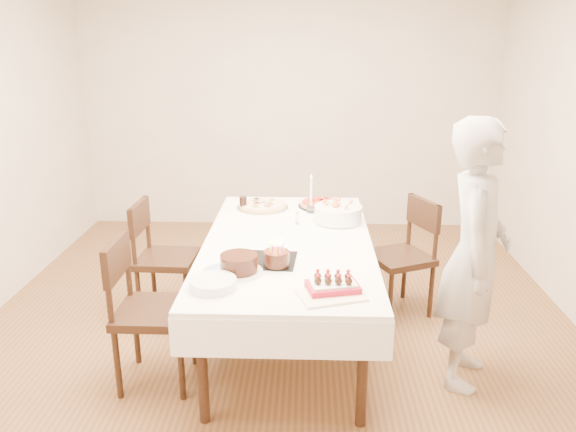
{
  "coord_description": "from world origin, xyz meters",
  "views": [
    {
      "loc": [
        0.21,
        -3.68,
        2.1
      ],
      "look_at": [
        0.08,
        -0.08,
        0.93
      ],
      "focal_mm": 35.0,
      "sensor_mm": 36.0,
      "label": 1
    }
  ],
  "objects_px": {
    "dining_table": "(288,290)",
    "cola_glass": "(243,203)",
    "chair_right_savory": "(399,258)",
    "taper_candle": "(311,193)",
    "layer_cake": "(239,264)",
    "pasta_bowl": "(338,213)",
    "person": "(474,256)",
    "strawberry_box": "(333,286)",
    "birthday_cake": "(277,253)",
    "chair_left_dessert": "(155,312)",
    "chair_left_savory": "(167,259)",
    "pizza_pepperoni": "(320,204)",
    "pizza_white": "(263,206)"
  },
  "relations": [
    {
      "from": "layer_cake",
      "to": "birthday_cake",
      "type": "xyz_separation_m",
      "value": [
        0.22,
        0.1,
        0.03
      ]
    },
    {
      "from": "cola_glass",
      "to": "dining_table",
      "type": "bearing_deg",
      "value": -60.84
    },
    {
      "from": "person",
      "to": "taper_candle",
      "type": "bearing_deg",
      "value": 61.03
    },
    {
      "from": "pizza_white",
      "to": "cola_glass",
      "type": "distance_m",
      "value": 0.16
    },
    {
      "from": "person",
      "to": "strawberry_box",
      "type": "xyz_separation_m",
      "value": [
        -0.86,
        -0.35,
        -0.05
      ]
    },
    {
      "from": "person",
      "to": "strawberry_box",
      "type": "height_order",
      "value": "person"
    },
    {
      "from": "cola_glass",
      "to": "pizza_pepperoni",
      "type": "bearing_deg",
      "value": 10.56
    },
    {
      "from": "chair_right_savory",
      "to": "layer_cake",
      "type": "xyz_separation_m",
      "value": [
        -1.12,
        -0.99,
        0.35
      ]
    },
    {
      "from": "layer_cake",
      "to": "taper_candle",
      "type": "bearing_deg",
      "value": 70.19
    },
    {
      "from": "chair_left_dessert",
      "to": "chair_left_savory",
      "type": "bearing_deg",
      "value": -81.2
    },
    {
      "from": "dining_table",
      "to": "pizza_pepperoni",
      "type": "relative_size",
      "value": 6.11
    },
    {
      "from": "pizza_white",
      "to": "taper_candle",
      "type": "relative_size",
      "value": 1.34
    },
    {
      "from": "strawberry_box",
      "to": "pizza_white",
      "type": "bearing_deg",
      "value": 108.36
    },
    {
      "from": "pizza_white",
      "to": "taper_candle",
      "type": "distance_m",
      "value": 0.42
    },
    {
      "from": "person",
      "to": "layer_cake",
      "type": "height_order",
      "value": "person"
    },
    {
      "from": "taper_candle",
      "to": "layer_cake",
      "type": "height_order",
      "value": "taper_candle"
    },
    {
      "from": "chair_right_savory",
      "to": "cola_glass",
      "type": "height_order",
      "value": "chair_right_savory"
    },
    {
      "from": "strawberry_box",
      "to": "pizza_pepperoni",
      "type": "bearing_deg",
      "value": 91.47
    },
    {
      "from": "person",
      "to": "pizza_white",
      "type": "relative_size",
      "value": 3.96
    },
    {
      "from": "dining_table",
      "to": "pizza_pepperoni",
      "type": "height_order",
      "value": "pizza_pepperoni"
    },
    {
      "from": "pasta_bowl",
      "to": "layer_cake",
      "type": "distance_m",
      "value": 1.16
    },
    {
      "from": "person",
      "to": "pasta_bowl",
      "type": "bearing_deg",
      "value": 61.02
    },
    {
      "from": "pasta_bowl",
      "to": "chair_left_dessert",
      "type": "bearing_deg",
      "value": -140.2
    },
    {
      "from": "chair_left_savory",
      "to": "pizza_pepperoni",
      "type": "distance_m",
      "value": 1.29
    },
    {
      "from": "person",
      "to": "pasta_bowl",
      "type": "relative_size",
      "value": 4.66
    },
    {
      "from": "pizza_white",
      "to": "chair_left_dessert",
      "type": "bearing_deg",
      "value": -113.91
    },
    {
      "from": "taper_candle",
      "to": "chair_left_savory",
      "type": "bearing_deg",
      "value": -165.15
    },
    {
      "from": "person",
      "to": "layer_cake",
      "type": "xyz_separation_m",
      "value": [
        -1.41,
        -0.11,
        -0.03
      ]
    },
    {
      "from": "dining_table",
      "to": "birthday_cake",
      "type": "distance_m",
      "value": 0.65
    },
    {
      "from": "taper_candle",
      "to": "cola_glass",
      "type": "bearing_deg",
      "value": 175.4
    },
    {
      "from": "dining_table",
      "to": "cola_glass",
      "type": "xyz_separation_m",
      "value": [
        -0.38,
        0.69,
        0.43
      ]
    },
    {
      "from": "cola_glass",
      "to": "birthday_cake",
      "type": "relative_size",
      "value": 0.7
    },
    {
      "from": "pizza_pepperoni",
      "to": "layer_cake",
      "type": "relative_size",
      "value": 1.24
    },
    {
      "from": "person",
      "to": "chair_left_savory",
      "type": "bearing_deg",
      "value": 88.15
    },
    {
      "from": "chair_right_savory",
      "to": "taper_candle",
      "type": "relative_size",
      "value": 2.91
    },
    {
      "from": "strawberry_box",
      "to": "dining_table",
      "type": "bearing_deg",
      "value": 109.11
    },
    {
      "from": "chair_left_savory",
      "to": "pizza_white",
      "type": "height_order",
      "value": "chair_left_savory"
    },
    {
      "from": "pizza_white",
      "to": "strawberry_box",
      "type": "bearing_deg",
      "value": -71.64
    },
    {
      "from": "cola_glass",
      "to": "pasta_bowl",
      "type": "bearing_deg",
      "value": -19.8
    },
    {
      "from": "dining_table",
      "to": "pizza_white",
      "type": "distance_m",
      "value": 0.87
    },
    {
      "from": "chair_left_savory",
      "to": "strawberry_box",
      "type": "bearing_deg",
      "value": 138.83
    },
    {
      "from": "pasta_bowl",
      "to": "birthday_cake",
      "type": "height_order",
      "value": "birthday_cake"
    },
    {
      "from": "chair_right_savory",
      "to": "person",
      "type": "relative_size",
      "value": 0.55
    },
    {
      "from": "pasta_bowl",
      "to": "birthday_cake",
      "type": "distance_m",
      "value": 0.97
    },
    {
      "from": "pizza_pepperoni",
      "to": "pasta_bowl",
      "type": "bearing_deg",
      "value": -71.4
    },
    {
      "from": "layer_cake",
      "to": "pasta_bowl",
      "type": "bearing_deg",
      "value": 56.89
    },
    {
      "from": "chair_left_dessert",
      "to": "pasta_bowl",
      "type": "relative_size",
      "value": 2.68
    },
    {
      "from": "dining_table",
      "to": "strawberry_box",
      "type": "distance_m",
      "value": 0.93
    },
    {
      "from": "chair_left_dessert",
      "to": "pizza_white",
      "type": "bearing_deg",
      "value": -113.94
    },
    {
      "from": "strawberry_box",
      "to": "cola_glass",
      "type": "bearing_deg",
      "value": 113.99
    }
  ]
}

